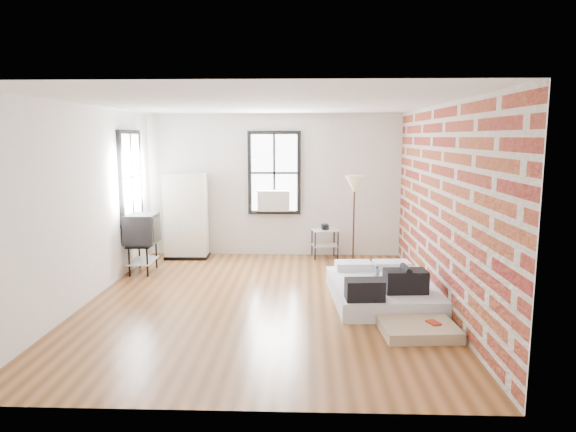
{
  "coord_description": "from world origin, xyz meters",
  "views": [
    {
      "loc": [
        0.63,
        -7.12,
        2.35
      ],
      "look_at": [
        0.36,
        0.3,
        1.2
      ],
      "focal_mm": 32.0,
      "sensor_mm": 36.0,
      "label": 1
    }
  ],
  "objects_px": {
    "wardrobe": "(186,216)",
    "tv_stand": "(142,231)",
    "mattress_bare": "(403,308)",
    "side_table": "(325,235)",
    "mattress_main": "(383,289)",
    "floor_lamp": "(354,189)"
  },
  "relations": [
    {
      "from": "wardrobe",
      "to": "tv_stand",
      "type": "bearing_deg",
      "value": -116.58
    },
    {
      "from": "mattress_bare",
      "to": "side_table",
      "type": "distance_m",
      "value": 3.42
    },
    {
      "from": "mattress_main",
      "to": "wardrobe",
      "type": "bearing_deg",
      "value": 139.64
    },
    {
      "from": "side_table",
      "to": "tv_stand",
      "type": "bearing_deg",
      "value": -159.96
    },
    {
      "from": "tv_stand",
      "to": "mattress_bare",
      "type": "bearing_deg",
      "value": -29.22
    },
    {
      "from": "floor_lamp",
      "to": "tv_stand",
      "type": "height_order",
      "value": "floor_lamp"
    },
    {
      "from": "wardrobe",
      "to": "side_table",
      "type": "relative_size",
      "value": 2.46
    },
    {
      "from": "mattress_main",
      "to": "floor_lamp",
      "type": "bearing_deg",
      "value": 92.75
    },
    {
      "from": "wardrobe",
      "to": "side_table",
      "type": "bearing_deg",
      "value": 0.01
    },
    {
      "from": "mattress_main",
      "to": "side_table",
      "type": "relative_size",
      "value": 3.06
    },
    {
      "from": "mattress_main",
      "to": "tv_stand",
      "type": "relative_size",
      "value": 1.98
    },
    {
      "from": "mattress_main",
      "to": "floor_lamp",
      "type": "distance_m",
      "value": 2.42
    },
    {
      "from": "floor_lamp",
      "to": "side_table",
      "type": "bearing_deg",
      "value": 132.83
    },
    {
      "from": "floor_lamp",
      "to": "tv_stand",
      "type": "relative_size",
      "value": 1.61
    },
    {
      "from": "mattress_bare",
      "to": "floor_lamp",
      "type": "xyz_separation_m",
      "value": [
        -0.41,
        2.73,
        1.31
      ]
    },
    {
      "from": "side_table",
      "to": "floor_lamp",
      "type": "xyz_separation_m",
      "value": [
        0.5,
        -0.54,
        0.97
      ]
    },
    {
      "from": "mattress_bare",
      "to": "floor_lamp",
      "type": "relative_size",
      "value": 1.05
    },
    {
      "from": "mattress_bare",
      "to": "wardrobe",
      "type": "bearing_deg",
      "value": 133.67
    },
    {
      "from": "tv_stand",
      "to": "wardrobe",
      "type": "bearing_deg",
      "value": 62.67
    },
    {
      "from": "tv_stand",
      "to": "floor_lamp",
      "type": "bearing_deg",
      "value": 7.38
    },
    {
      "from": "side_table",
      "to": "mattress_main",
      "type": "bearing_deg",
      "value": -74.0
    },
    {
      "from": "wardrobe",
      "to": "mattress_bare",
      "type": "bearing_deg",
      "value": -43.05
    }
  ]
}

